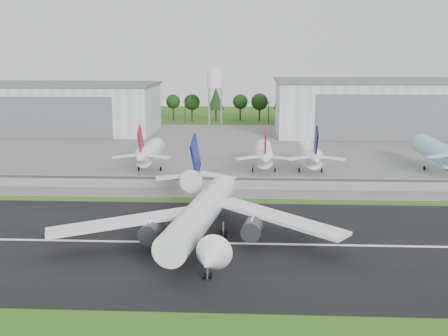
# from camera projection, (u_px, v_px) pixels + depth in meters

# --- Properties ---
(ground) EXTENTS (600.00, 600.00, 0.00)m
(ground) POSITION_uv_depth(u_px,v_px,m) (175.00, 262.00, 100.36)
(ground) COLOR #1E5714
(ground) RESTS_ON ground
(runway) EXTENTS (320.00, 60.00, 0.10)m
(runway) POSITION_uv_depth(u_px,v_px,m) (182.00, 243.00, 110.13)
(runway) COLOR black
(runway) RESTS_ON ground
(runway_centerline) EXTENTS (220.00, 1.00, 0.02)m
(runway_centerline) POSITION_uv_depth(u_px,v_px,m) (182.00, 242.00, 110.12)
(runway_centerline) COLOR white
(runway_centerline) RESTS_ON runway
(apron) EXTENTS (320.00, 150.00, 0.10)m
(apron) POSITION_uv_depth(u_px,v_px,m) (217.00, 149.00, 217.76)
(apron) COLOR slate
(apron) RESTS_ON ground
(blast_fence) EXTENTS (240.00, 0.61, 3.50)m
(blast_fence) POSITION_uv_depth(u_px,v_px,m) (202.00, 182.00, 153.79)
(blast_fence) COLOR gray
(blast_fence) RESTS_ON ground
(hangar_west) EXTENTS (97.00, 44.00, 23.20)m
(hangar_west) POSITION_uv_depth(u_px,v_px,m) (53.00, 107.00, 263.36)
(hangar_west) COLOR silver
(hangar_west) RESTS_ON ground
(hangar_east) EXTENTS (102.00, 47.00, 25.20)m
(hangar_east) POSITION_uv_depth(u_px,v_px,m) (387.00, 107.00, 255.47)
(hangar_east) COLOR silver
(hangar_east) RESTS_ON ground
(water_tower) EXTENTS (8.40, 8.40, 29.40)m
(water_tower) POSITION_uv_depth(u_px,v_px,m) (215.00, 78.00, 276.70)
(water_tower) COLOR #99999E
(water_tower) RESTS_ON ground
(utility_poles) EXTENTS (230.00, 3.00, 12.00)m
(utility_poles) POSITION_uv_depth(u_px,v_px,m) (227.00, 124.00, 296.05)
(utility_poles) COLOR black
(utility_poles) RESTS_ON ground
(treeline) EXTENTS (320.00, 16.00, 22.00)m
(treeline) POSITION_uv_depth(u_px,v_px,m) (228.00, 121.00, 310.72)
(treeline) COLOR black
(treeline) RESTS_ON ground
(main_airliner) EXTENTS (56.71, 59.21, 18.17)m
(main_airliner) POSITION_uv_depth(u_px,v_px,m) (202.00, 220.00, 108.54)
(main_airliner) COLOR white
(main_airliner) RESTS_ON runway
(parked_jet_red_a) EXTENTS (7.36, 31.29, 16.61)m
(parked_jet_red_a) POSITION_uv_depth(u_px,v_px,m) (148.00, 153.00, 174.96)
(parked_jet_red_a) COLOR white
(parked_jet_red_a) RESTS_ON ground
(parked_jet_red_b) EXTENTS (7.36, 31.29, 16.49)m
(parked_jet_red_b) POSITION_uv_depth(u_px,v_px,m) (264.00, 154.00, 173.18)
(parked_jet_red_b) COLOR white
(parked_jet_red_b) RESTS_ON ground
(parked_jet_navy) EXTENTS (7.36, 31.29, 16.56)m
(parked_jet_navy) POSITION_uv_depth(u_px,v_px,m) (311.00, 154.00, 172.46)
(parked_jet_navy) COLOR white
(parked_jet_navy) RESTS_ON ground
(parked_jet_skyblue) EXTENTS (7.36, 37.29, 17.06)m
(parked_jet_skyblue) POSITION_uv_depth(u_px,v_px,m) (438.00, 151.00, 175.34)
(parked_jet_skyblue) COLOR #8ED7F5
(parked_jet_skyblue) RESTS_ON ground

